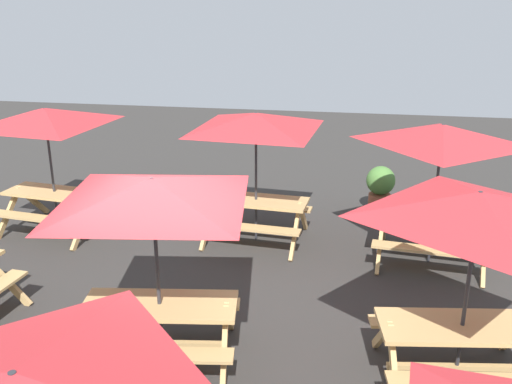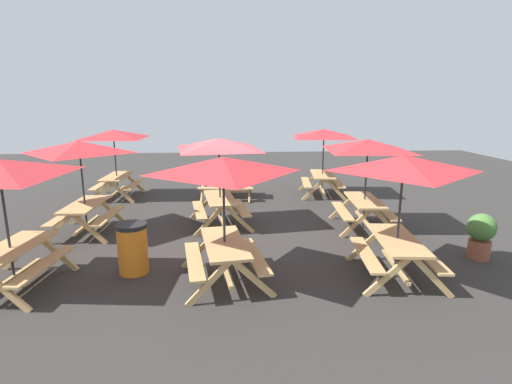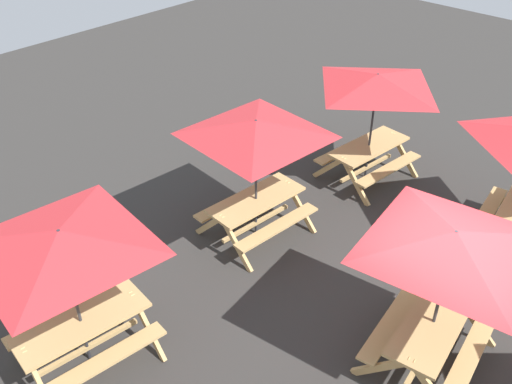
# 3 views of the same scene
# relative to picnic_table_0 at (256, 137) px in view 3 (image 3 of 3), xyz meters

# --- Properties ---
(ground_plane) EXTENTS (31.38, 31.38, 0.00)m
(ground_plane) POSITION_rel_picnic_table_0_xyz_m (-0.22, -3.65, -1.99)
(ground_plane) COLOR #33302D
(ground_plane) RESTS_ON ground
(picnic_table_0) EXTENTS (2.82, 2.82, 2.34)m
(picnic_table_0) POSITION_rel_picnic_table_0_xyz_m (0.00, 0.00, 0.00)
(picnic_table_0) COLOR tan
(picnic_table_0) RESTS_ON ground
(picnic_table_1) EXTENTS (2.80, 2.80, 2.34)m
(picnic_table_1) POSITION_rel_picnic_table_0_xyz_m (-0.48, -3.71, 0.00)
(picnic_table_1) COLOR tan
(picnic_table_1) RESTS_ON ground
(picnic_table_6) EXTENTS (2.81, 2.81, 2.34)m
(picnic_table_6) POSITION_rel_picnic_table_0_xyz_m (-3.70, -0.23, 0.00)
(picnic_table_6) COLOR tan
(picnic_table_6) RESTS_ON ground
(picnic_table_8) EXTENTS (2.20, 2.20, 2.34)m
(picnic_table_8) POSITION_rel_picnic_table_0_xyz_m (2.96, -0.39, 0.00)
(picnic_table_8) COLOR tan
(picnic_table_8) RESTS_ON ground
(potted_plant_0) EXTENTS (0.57, 0.57, 0.97)m
(potted_plant_0) POSITION_rel_picnic_table_0_xyz_m (2.20, 1.73, -1.45)
(potted_plant_0) COLOR #935138
(potted_plant_0) RESTS_ON ground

